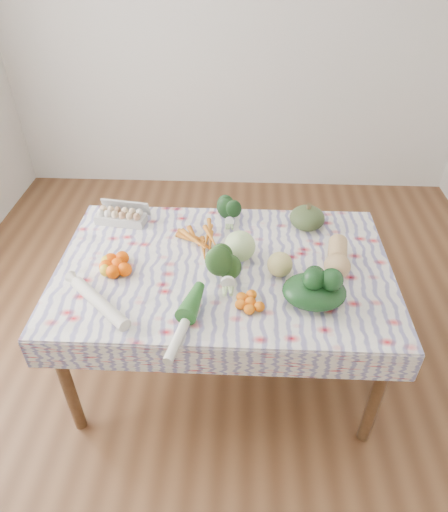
% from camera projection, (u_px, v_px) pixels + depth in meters
% --- Properties ---
extents(ground, '(4.50, 4.50, 0.00)m').
position_uv_depth(ground, '(224.00, 363.00, 2.74)').
color(ground, brown).
rests_on(ground, ground).
extents(wall_back, '(4.00, 0.04, 2.80)m').
position_uv_depth(wall_back, '(237.00, 27.00, 3.65)').
color(wall_back, silver).
rests_on(wall_back, ground).
extents(dining_table, '(1.60, 1.00, 0.75)m').
position_uv_depth(dining_table, '(224.00, 278.00, 2.32)').
color(dining_table, brown).
rests_on(dining_table, ground).
extents(tablecloth, '(1.66, 1.06, 0.01)m').
position_uv_depth(tablecloth, '(224.00, 266.00, 2.28)').
color(tablecloth, silver).
rests_on(tablecloth, dining_table).
extents(egg_carton, '(0.29, 0.15, 0.07)m').
position_uv_depth(egg_carton, '(121.00, 217.00, 2.55)').
color(egg_carton, '#B0AFAA').
rests_on(egg_carton, tablecloth).
extents(carrot_bunch, '(0.32, 0.30, 0.05)m').
position_uv_depth(carrot_bunch, '(198.00, 240.00, 2.40)').
color(carrot_bunch, '#C76E1C').
rests_on(carrot_bunch, tablecloth).
extents(kale_bunch, '(0.15, 0.13, 0.12)m').
position_uv_depth(kale_bunch, '(230.00, 213.00, 2.54)').
color(kale_bunch, black).
rests_on(kale_bunch, tablecloth).
extents(kabocha_squash, '(0.21, 0.21, 0.13)m').
position_uv_depth(kabocha_squash, '(307.00, 218.00, 2.50)').
color(kabocha_squash, '#3D4F29').
rests_on(kabocha_squash, tablecloth).
extents(cabbage, '(0.17, 0.17, 0.16)m').
position_uv_depth(cabbage, '(240.00, 246.00, 2.27)').
color(cabbage, '#B2D485').
rests_on(cabbage, tablecloth).
extents(butternut_squash, '(0.17, 0.29, 0.13)m').
position_uv_depth(butternut_squash, '(338.00, 256.00, 2.23)').
color(butternut_squash, tan).
rests_on(butternut_squash, tablecloth).
extents(orange_cluster, '(0.28, 0.28, 0.07)m').
position_uv_depth(orange_cluster, '(118.00, 264.00, 2.22)').
color(orange_cluster, '#FF5400').
rests_on(orange_cluster, tablecloth).
extents(broccoli, '(0.18, 0.18, 0.12)m').
position_uv_depth(broccoli, '(228.00, 272.00, 2.14)').
color(broccoli, '#28511E').
rests_on(broccoli, tablecloth).
extents(mandarin_cluster, '(0.22, 0.22, 0.05)m').
position_uv_depth(mandarin_cluster, '(250.00, 301.00, 2.03)').
color(mandarin_cluster, orange).
rests_on(mandarin_cluster, tablecloth).
extents(grapefruit, '(0.13, 0.13, 0.12)m').
position_uv_depth(grapefruit, '(280.00, 264.00, 2.18)').
color(grapefruit, tan).
rests_on(grapefruit, tablecloth).
extents(spinach_bag, '(0.31, 0.26, 0.13)m').
position_uv_depth(spinach_bag, '(314.00, 291.00, 2.03)').
color(spinach_bag, black).
rests_on(spinach_bag, tablecloth).
extents(daikon, '(0.34, 0.32, 0.06)m').
position_uv_depth(daikon, '(100.00, 303.00, 2.02)').
color(daikon, silver).
rests_on(daikon, tablecloth).
extents(leek, '(0.13, 0.42, 0.05)m').
position_uv_depth(leek, '(185.00, 323.00, 1.93)').
color(leek, silver).
rests_on(leek, tablecloth).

